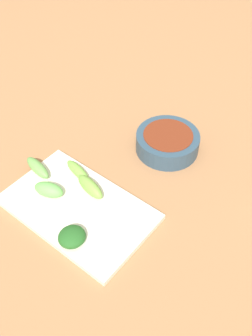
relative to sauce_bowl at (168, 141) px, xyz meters
name	(u,v)px	position (x,y,z in m)	size (l,w,h in m)	color
tabletop	(109,185)	(0.16, -0.04, -0.03)	(2.10, 2.10, 0.02)	#A26E48
sauce_bowl	(168,141)	(0.00, 0.00, 0.00)	(0.14, 0.14, 0.04)	#2E455A
serving_plate	(79,209)	(0.26, -0.04, -0.02)	(0.18, 0.29, 0.01)	silver
broccoli_stalk_0	(49,190)	(0.27, -0.10, 0.00)	(0.03, 0.06, 0.03)	#69B656
broccoli_stalk_1	(38,168)	(0.24, -0.17, 0.00)	(0.02, 0.08, 0.02)	#6BA450
broccoli_stalk_2	(90,187)	(0.21, -0.04, 0.00)	(0.03, 0.08, 0.03)	#78AD45
broccoli_leafy_3	(72,237)	(0.32, 0.01, 0.00)	(0.05, 0.05, 0.02)	#235921
broccoli_stalk_4	(78,171)	(0.19, -0.10, 0.00)	(0.02, 0.07, 0.02)	#78B646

